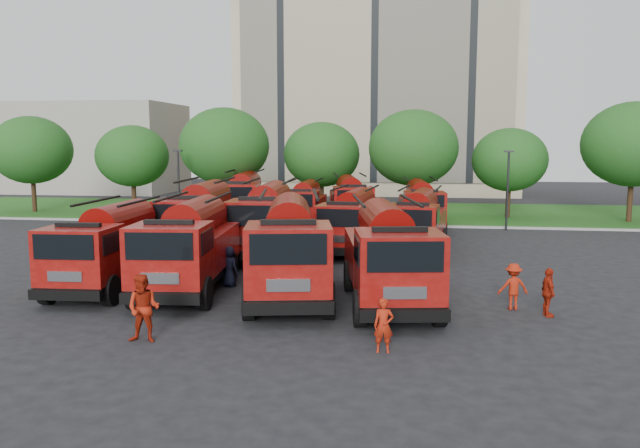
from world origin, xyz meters
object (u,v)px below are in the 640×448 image
(fire_truck_9, at_px, (305,204))
(fire_truck_11, at_px, (421,206))
(firefighter_2, at_px, (547,316))
(firefighter_3, at_px, (512,309))
(fire_truck_1, at_px, (189,246))
(fire_truck_8, at_px, (243,199))
(fire_truck_2, at_px, (289,249))
(firefighter_5, at_px, (419,258))
(fire_truck_5, at_px, (267,220))
(fire_truck_4, at_px, (201,219))
(firefighter_0, at_px, (383,352))
(fire_truck_6, at_px, (352,221))
(firefighter_1, at_px, (145,342))
(fire_truck_3, at_px, (388,255))
(firefighter_4, at_px, (230,286))
(fire_truck_10, at_px, (350,201))
(fire_truck_7, at_px, (418,222))
(fire_truck_0, at_px, (109,247))

(fire_truck_9, distance_m, fire_truck_11, 7.71)
(fire_truck_9, distance_m, firefighter_2, 23.39)
(firefighter_3, bearing_deg, fire_truck_1, -15.69)
(fire_truck_8, distance_m, firefighter_2, 25.61)
(fire_truck_2, bearing_deg, firefighter_5, 50.44)
(fire_truck_5, relative_size, firefighter_3, 5.09)
(fire_truck_1, distance_m, fire_truck_4, 7.84)
(firefighter_0, bearing_deg, fire_truck_6, 93.46)
(fire_truck_9, height_order, firefighter_1, fire_truck_9)
(fire_truck_3, distance_m, firefighter_2, 5.54)
(fire_truck_2, relative_size, fire_truck_11, 1.14)
(firefighter_4, bearing_deg, fire_truck_10, -69.82)
(firefighter_4, distance_m, firefighter_5, 10.33)
(fire_truck_8, xyz_separation_m, firefighter_3, (14.66, -19.45, -1.81))
(fire_truck_6, bearing_deg, fire_truck_10, 101.48)
(fire_truck_1, distance_m, firefighter_2, 12.95)
(firefighter_0, relative_size, firefighter_2, 0.92)
(fire_truck_3, height_order, fire_truck_6, fire_truck_3)
(fire_truck_1, distance_m, fire_truck_10, 19.80)
(fire_truck_11, bearing_deg, fire_truck_3, -98.63)
(fire_truck_5, distance_m, fire_truck_10, 11.93)
(fire_truck_3, xyz_separation_m, fire_truck_5, (-6.34, 8.68, 0.06))
(firefighter_1, relative_size, firefighter_5, 1.09)
(fire_truck_10, relative_size, firefighter_2, 4.80)
(fire_truck_3, bearing_deg, firefighter_5, 72.95)
(fire_truck_2, distance_m, fire_truck_7, 11.27)
(fire_truck_0, height_order, firefighter_5, fire_truck_0)
(fire_truck_0, distance_m, fire_truck_1, 3.21)
(fire_truck_1, distance_m, firefighter_5, 12.00)
(firefighter_4, bearing_deg, fire_truck_9, -60.62)
(fire_truck_1, xyz_separation_m, fire_truck_5, (1.19, 7.81, 0.08))
(fire_truck_9, relative_size, firefighter_5, 3.77)
(fire_truck_11, bearing_deg, fire_truck_0, -128.86)
(fire_truck_5, bearing_deg, fire_truck_2, -75.80)
(fire_truck_4, xyz_separation_m, fire_truck_11, (11.01, 10.03, -0.20))
(fire_truck_0, xyz_separation_m, fire_truck_3, (10.73, -0.81, 0.11))
(fire_truck_3, bearing_deg, fire_truck_2, 164.62)
(fire_truck_0, relative_size, fire_truck_2, 0.87)
(fire_truck_7, distance_m, fire_truck_8, 14.49)
(fire_truck_10, height_order, fire_truck_11, fire_truck_10)
(fire_truck_5, bearing_deg, fire_truck_7, 10.28)
(fire_truck_11, xyz_separation_m, firefighter_2, (3.82, -19.33, -1.61))
(fire_truck_8, xyz_separation_m, fire_truck_11, (11.83, -0.87, -0.19))
(fire_truck_3, bearing_deg, fire_truck_7, 74.36)
(fire_truck_2, height_order, firefighter_3, fire_truck_2)
(firefighter_3, bearing_deg, firefighter_0, 39.63)
(fire_truck_3, distance_m, fire_truck_8, 21.96)
(fire_truck_4, bearing_deg, firefighter_1, -82.89)
(fire_truck_2, bearing_deg, fire_truck_8, 99.30)
(fire_truck_0, bearing_deg, firefighter_1, -59.15)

